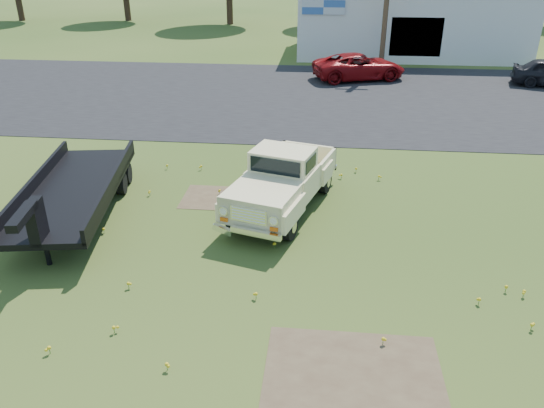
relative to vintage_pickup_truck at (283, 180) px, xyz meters
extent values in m
plane|color=#2C4717|center=(0.20, -2.99, -0.87)|extent=(140.00, 140.00, 0.00)
cube|color=black|center=(0.20, 12.01, -0.87)|extent=(90.00, 14.00, 0.02)
cube|color=#4F3B2A|center=(1.70, -5.99, -0.87)|extent=(3.00, 2.00, 0.01)
cube|color=#4F3B2A|center=(-1.80, 0.51, -0.87)|extent=(2.20, 1.60, 0.01)
cube|color=silver|center=(6.20, 24.01, 1.13)|extent=(14.00, 8.00, 4.00)
cube|color=black|center=(6.20, 20.06, 0.73)|extent=(3.00, 0.10, 2.20)
cube|color=silver|center=(0.70, 19.96, 2.33)|extent=(2.50, 0.08, 0.80)
cylinder|color=#332117|center=(-27.80, 37.01, 0.93)|extent=(0.56, 0.56, 3.60)
cylinder|color=#332117|center=(-17.80, 38.01, 0.75)|extent=(0.56, 0.56, 3.24)
cylinder|color=#332117|center=(-7.80, 36.51, 1.11)|extent=(0.56, 0.56, 3.96)
cylinder|color=#332117|center=(2.20, 37.51, 1.02)|extent=(0.56, 0.56, 3.78)
cylinder|color=#332117|center=(12.20, 36.01, 0.84)|extent=(0.56, 0.56, 3.42)
imported|color=maroon|center=(2.75, 15.76, -0.20)|extent=(5.29, 3.65, 1.34)
camera|label=1|loc=(1.02, -12.92, 5.66)|focal=35.00mm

